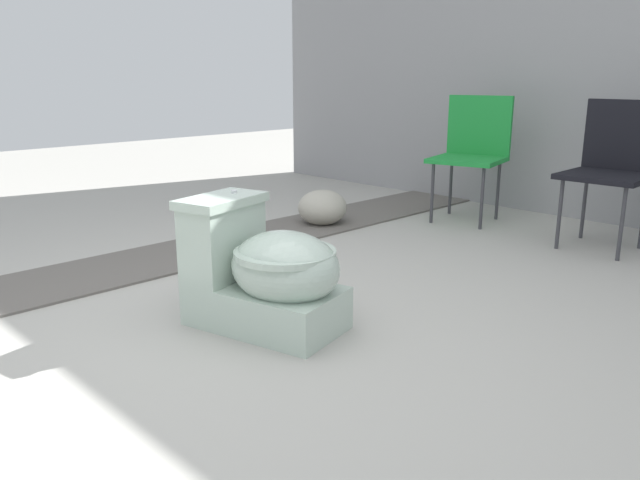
{
  "coord_description": "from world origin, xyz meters",
  "views": [
    {
      "loc": [
        1.71,
        -1.21,
        0.97
      ],
      "look_at": [
        -0.09,
        0.55,
        0.3
      ],
      "focal_mm": 35.0,
      "sensor_mm": 36.0,
      "label": 1
    }
  ],
  "objects_px": {
    "toilet": "(266,274)",
    "folding_chair_left": "(473,145)",
    "folding_chair_middle": "(615,158)",
    "boulder_near": "(322,207)"
  },
  "relations": [
    {
      "from": "folding_chair_left",
      "to": "folding_chair_middle",
      "type": "relative_size",
      "value": 1.0
    },
    {
      "from": "folding_chair_left",
      "to": "folding_chair_middle",
      "type": "distance_m",
      "value": 0.95
    },
    {
      "from": "toilet",
      "to": "boulder_near",
      "type": "xyz_separation_m",
      "value": [
        -1.09,
        1.38,
        -0.1
      ]
    },
    {
      "from": "folding_chair_middle",
      "to": "boulder_near",
      "type": "relative_size",
      "value": 2.48
    },
    {
      "from": "folding_chair_left",
      "to": "boulder_near",
      "type": "xyz_separation_m",
      "value": [
        -0.58,
        -0.86,
        -0.4
      ]
    },
    {
      "from": "toilet",
      "to": "folding_chair_left",
      "type": "distance_m",
      "value": 2.32
    },
    {
      "from": "toilet",
      "to": "boulder_near",
      "type": "relative_size",
      "value": 2.08
    },
    {
      "from": "folding_chair_middle",
      "to": "folding_chair_left",
      "type": "bearing_deg",
      "value": -93.71
    },
    {
      "from": "folding_chair_left",
      "to": "boulder_near",
      "type": "height_order",
      "value": "folding_chair_left"
    },
    {
      "from": "folding_chair_left",
      "to": "toilet",
      "type": "bearing_deg",
      "value": -0.61
    }
  ]
}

